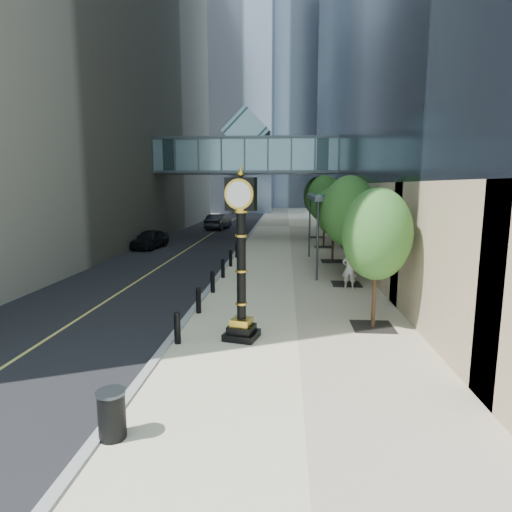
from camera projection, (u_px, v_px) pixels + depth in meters
The scene contains 16 objects.
ground at pixel (264, 361), 11.99m from camera, with size 320.00×320.00×0.00m, color gray.
road at pixel (223, 226), 51.84m from camera, with size 8.00×180.00×0.02m, color black.
sidewalk at pixel (289, 227), 51.30m from camera, with size 8.00×180.00×0.06m, color beige.
curb at pixel (256, 226), 51.57m from camera, with size 0.25×180.00×0.07m, color gray.
distant_tower_a at pixel (211, 2), 80.47m from camera, with size 24.00×22.00×78.00m, color #93A1B9.
distant_tower_b at pixel (325, 8), 97.62m from camera, with size 26.00×24.00×90.00m, color #93A1B9.
distant_tower_c at pixel (265, 91), 125.27m from camera, with size 22.00×22.00×65.00m, color #93A1B9.
skywalk at pixel (247, 154), 38.51m from camera, with size 17.00×4.20×5.80m.
entrance_canopy at pixel (336, 197), 24.86m from camera, with size 3.00×8.00×4.38m.
bollard_row at pixel (218, 275), 20.95m from camera, with size 0.20×16.20×0.90m.
street_trees at pixel (331, 204), 28.50m from camera, with size 2.76×28.54×5.68m.
street_clock at pixel (241, 268), 13.22m from camera, with size 1.20×1.20×5.26m.
trash_bin at pixel (112, 416), 8.15m from camera, with size 0.52×0.52×0.90m, color black.
pedestrian at pixel (349, 269), 20.02m from camera, with size 0.69×0.45×1.88m, color beige.
car_near at pixel (150, 239), 33.38m from camera, with size 1.73×4.30×1.47m, color black.
car_far at pixel (218, 222), 48.35m from camera, with size 1.80×5.16×1.70m, color black.
Camera 1 is at (0.57, -11.34, 4.85)m, focal length 30.00 mm.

